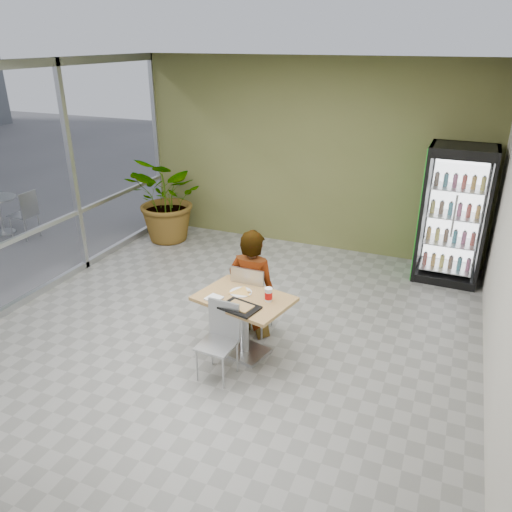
# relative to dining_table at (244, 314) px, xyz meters

# --- Properties ---
(ground) EXTENTS (7.00, 7.00, 0.00)m
(ground) POSITION_rel_dining_table_xyz_m (-0.37, 0.07, -0.54)
(ground) COLOR gray
(ground) RESTS_ON ground
(room_envelope) EXTENTS (6.00, 7.00, 3.20)m
(room_envelope) POSITION_rel_dining_table_xyz_m (-0.37, 0.07, 1.06)
(room_envelope) COLOR silver
(room_envelope) RESTS_ON ground
(storefront_frame) EXTENTS (0.10, 7.00, 3.20)m
(storefront_frame) POSITION_rel_dining_table_xyz_m (-3.37, 0.07, 1.06)
(storefront_frame) COLOR #ACAEB1
(storefront_frame) RESTS_ON ground
(dining_table) EXTENTS (1.17, 0.94, 0.75)m
(dining_table) POSITION_rel_dining_table_xyz_m (0.00, 0.00, 0.00)
(dining_table) COLOR tan
(dining_table) RESTS_ON ground
(chair_far) EXTENTS (0.42, 0.42, 0.95)m
(chair_far) POSITION_rel_dining_table_xyz_m (-0.10, 0.42, 0.02)
(chair_far) COLOR #ACAEB1
(chair_far) RESTS_ON ground
(chair_near) EXTENTS (0.40, 0.40, 0.86)m
(chair_near) POSITION_rel_dining_table_xyz_m (-0.09, -0.43, -0.04)
(chair_near) COLOR #ACAEB1
(chair_near) RESTS_ON ground
(seated_woman) EXTENTS (0.62, 0.40, 1.69)m
(seated_woman) POSITION_rel_dining_table_xyz_m (-0.10, 0.47, 0.01)
(seated_woman) COLOR black
(seated_woman) RESTS_ON ground
(pizza_plate) EXTENTS (0.33, 0.26, 0.03)m
(pizza_plate) POSITION_rel_dining_table_xyz_m (-0.08, 0.08, 0.23)
(pizza_plate) COLOR white
(pizza_plate) RESTS_ON dining_table
(soda_cup) EXTENTS (0.09, 0.09, 0.16)m
(soda_cup) POSITION_rel_dining_table_xyz_m (0.29, 0.03, 0.29)
(soda_cup) COLOR white
(soda_cup) RESTS_ON dining_table
(napkin_stack) EXTENTS (0.20, 0.20, 0.02)m
(napkin_stack) POSITION_rel_dining_table_xyz_m (-0.29, -0.17, 0.22)
(napkin_stack) COLOR white
(napkin_stack) RESTS_ON dining_table
(cafeteria_tray) EXTENTS (0.46, 0.37, 0.02)m
(cafeteria_tray) POSITION_rel_dining_table_xyz_m (0.06, -0.25, 0.22)
(cafeteria_tray) COLOR black
(cafeteria_tray) RESTS_ON dining_table
(beverage_fridge) EXTENTS (0.96, 0.74, 2.06)m
(beverage_fridge) POSITION_rel_dining_table_xyz_m (2.07, 3.06, 0.49)
(beverage_fridge) COLOR black
(beverage_fridge) RESTS_ON ground
(potted_plant) EXTENTS (1.76, 1.65, 1.58)m
(potted_plant) POSITION_rel_dining_table_xyz_m (-2.68, 2.80, 0.26)
(potted_plant) COLOR #376528
(potted_plant) RESTS_ON ground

